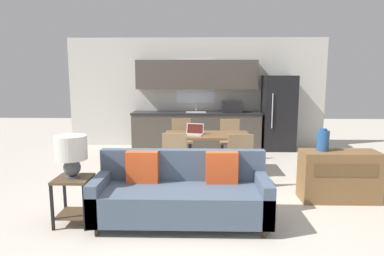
{
  "coord_description": "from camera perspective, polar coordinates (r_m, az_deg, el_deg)",
  "views": [
    {
      "loc": [
        0.09,
        -3.98,
        1.82
      ],
      "look_at": [
        -0.04,
        1.5,
        0.95
      ],
      "focal_mm": 32.0,
      "sensor_mm": 36.0,
      "label": 1
    }
  ],
  "objects": [
    {
      "name": "dining_chair_near_left",
      "position": [
        5.59,
        -2.63,
        -4.58
      ],
      "size": [
        0.48,
        0.48,
        0.89
      ],
      "rotation": [
        0.0,
        0.0,
        3.0
      ],
      "color": "#997A56",
      "rests_on": "ground_plane"
    },
    {
      "name": "laptop",
      "position": [
        6.18,
        0.38,
        -0.68
      ],
      "size": [
        0.37,
        0.32,
        0.2
      ],
      "rotation": [
        0.0,
        0.0,
        -0.24
      ],
      "color": "#B7BABC",
      "rests_on": "dining_table"
    },
    {
      "name": "table_lamp",
      "position": [
        4.34,
        -19.49,
        -3.67
      ],
      "size": [
        0.38,
        0.38,
        0.51
      ],
      "color": "#4C515B",
      "rests_on": "side_table"
    },
    {
      "name": "vase",
      "position": [
        5.24,
        20.99,
        -1.94
      ],
      "size": [
        0.17,
        0.17,
        0.32
      ],
      "color": "#234C84",
      "rests_on": "credenza"
    },
    {
      "name": "credenza",
      "position": [
        5.41,
        23.27,
        -7.36
      ],
      "size": [
        1.09,
        0.43,
        0.73
      ],
      "color": "brown",
      "rests_on": "ground_plane"
    },
    {
      "name": "dining_chair_far_right",
      "position": [
        7.07,
        6.39,
        -1.75
      ],
      "size": [
        0.42,
        0.42,
        0.89
      ],
      "rotation": [
        0.0,
        0.0,
        0.01
      ],
      "color": "#997A56",
      "rests_on": "ground_plane"
    },
    {
      "name": "wall_back",
      "position": [
        8.62,
        0.77,
        5.92
      ],
      "size": [
        6.4,
        0.07,
        2.7
      ],
      "color": "silver",
      "rests_on": "ground_plane"
    },
    {
      "name": "dining_chair_near_right",
      "position": [
        5.55,
        7.83,
        -4.76
      ],
      "size": [
        0.44,
        0.44,
        0.89
      ],
      "rotation": [
        0.0,
        0.0,
        3.2
      ],
      "color": "#997A56",
      "rests_on": "ground_plane"
    },
    {
      "name": "dining_table",
      "position": [
        6.27,
        2.47,
        -1.58
      ],
      "size": [
        1.56,
        0.82,
        0.73
      ],
      "color": "brown",
      "rests_on": "ground_plane"
    },
    {
      "name": "kitchen_counter",
      "position": [
        8.37,
        0.85,
        2.31
      ],
      "size": [
        3.12,
        0.65,
        2.15
      ],
      "color": "#4C443D",
      "rests_on": "ground_plane"
    },
    {
      "name": "refrigerator",
      "position": [
        8.48,
        14.21,
        2.45
      ],
      "size": [
        0.74,
        0.71,
        1.78
      ],
      "color": "black",
      "rests_on": "ground_plane"
    },
    {
      "name": "dining_chair_far_left",
      "position": [
        7.1,
        -1.74,
        -1.65
      ],
      "size": [
        0.47,
        0.47,
        0.89
      ],
      "rotation": [
        0.0,
        0.0,
        0.12
      ],
      "color": "#997A56",
      "rests_on": "ground_plane"
    },
    {
      "name": "side_table",
      "position": [
        4.46,
        -19.1,
        -10.24
      ],
      "size": [
        0.42,
        0.42,
        0.58
      ],
      "color": "brown",
      "rests_on": "ground_plane"
    },
    {
      "name": "couch",
      "position": [
        4.3,
        -1.72,
        -11.0
      ],
      "size": [
        2.1,
        0.8,
        0.86
      ],
      "color": "#3D2D1E",
      "rests_on": "ground_plane"
    },
    {
      "name": "ground_plane",
      "position": [
        4.38,
        0.04,
        -15.55
      ],
      "size": [
        20.0,
        20.0,
        0.0
      ],
      "primitive_type": "plane",
      "color": "beige"
    }
  ]
}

